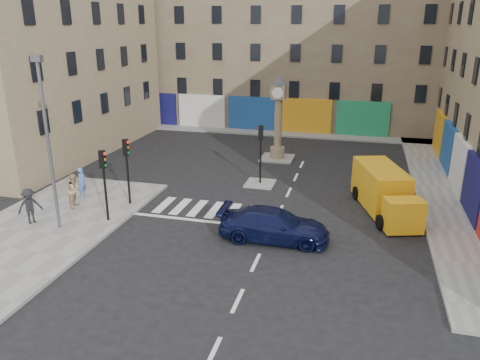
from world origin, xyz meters
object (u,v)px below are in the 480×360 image
at_px(traffic_light_island, 261,145).
at_px(yellow_van, 384,191).
at_px(traffic_light_left_far, 127,161).
at_px(lamp_post, 47,136).
at_px(navy_sedan, 274,225).
at_px(clock_pillar, 278,112).
at_px(pedestrian_tan, 75,190).
at_px(traffic_light_left_near, 104,174).
at_px(pedestrian_dark, 30,206).
at_px(pedestrian_blue, 82,182).

bearing_deg(traffic_light_island, yellow_van, -18.75).
relative_size(traffic_light_left_far, lamp_post, 0.45).
bearing_deg(navy_sedan, traffic_light_left_far, 74.60).
bearing_deg(traffic_light_left_far, clock_pillar, 61.06).
bearing_deg(pedestrian_tan, yellow_van, -82.72).
height_order(traffic_light_island, clock_pillar, clock_pillar).
relative_size(lamp_post, yellow_van, 1.26).
distance_m(traffic_light_left_near, yellow_van, 14.77).
xyz_separation_m(clock_pillar, pedestrian_dark, (-9.85, -15.11, -2.48)).
xyz_separation_m(traffic_light_left_near, yellow_van, (13.71, 5.28, -1.48)).
relative_size(lamp_post, clock_pillar, 1.36).
bearing_deg(clock_pillar, lamp_post, -118.35).
bearing_deg(pedestrian_blue, traffic_light_left_near, -131.36).
bearing_deg(traffic_light_left_far, navy_sedan, -14.29).
height_order(traffic_light_island, pedestrian_blue, traffic_light_island).
bearing_deg(traffic_light_island, pedestrian_tan, -143.77).
xyz_separation_m(traffic_light_island, lamp_post, (-8.20, -9.20, 2.20)).
distance_m(clock_pillar, navy_sedan, 14.07).
bearing_deg(traffic_light_left_near, traffic_light_island, 51.07).
xyz_separation_m(traffic_light_left_far, lamp_post, (-1.90, -3.80, 2.17)).
height_order(traffic_light_left_far, pedestrian_dark, traffic_light_left_far).
bearing_deg(pedestrian_dark, traffic_light_left_far, -5.49).
bearing_deg(clock_pillar, pedestrian_dark, -123.09).
height_order(pedestrian_tan, pedestrian_dark, pedestrian_tan).
bearing_deg(pedestrian_tan, navy_sedan, -101.87).
height_order(navy_sedan, pedestrian_blue, pedestrian_blue).
bearing_deg(lamp_post, traffic_light_left_near, 36.38).
distance_m(traffic_light_left_far, navy_sedan, 9.10).
relative_size(yellow_van, pedestrian_tan, 3.50).
distance_m(lamp_post, clock_pillar, 17.31).
bearing_deg(traffic_light_left_near, pedestrian_tan, 154.82).
xyz_separation_m(yellow_van, pedestrian_blue, (-16.83, -2.60, -0.11)).
distance_m(traffic_light_left_near, pedestrian_tan, 3.30).
bearing_deg(navy_sedan, pedestrian_dark, 96.00).
distance_m(traffic_light_island, navy_sedan, 8.16).
height_order(traffic_light_left_far, traffic_light_island, traffic_light_left_far).
relative_size(traffic_light_left_far, clock_pillar, 0.61).
xyz_separation_m(lamp_post, clock_pillar, (8.20, 15.20, -1.24)).
xyz_separation_m(pedestrian_tan, pedestrian_dark, (-0.90, -2.56, -0.02)).
bearing_deg(traffic_light_island, navy_sedan, -72.96).
bearing_deg(pedestrian_dark, clock_pillar, 5.09).
relative_size(clock_pillar, pedestrian_tan, 3.26).
xyz_separation_m(clock_pillar, navy_sedan, (2.33, -13.59, -2.79)).
xyz_separation_m(traffic_light_island, pedestrian_dark, (-9.85, -9.12, -1.52)).
height_order(yellow_van, pedestrian_dark, yellow_van).
xyz_separation_m(traffic_light_island, clock_pillar, (0.00, 6.00, 0.96)).
xyz_separation_m(clock_pillar, pedestrian_tan, (-8.95, -12.55, -2.46)).
bearing_deg(lamp_post, traffic_light_left_far, 63.43).
bearing_deg(pedestrian_dark, navy_sedan, -44.70).
bearing_deg(clock_pillar, pedestrian_tan, -125.49).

